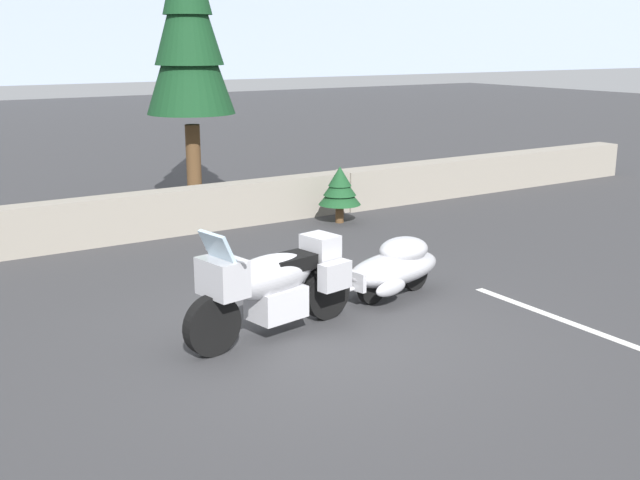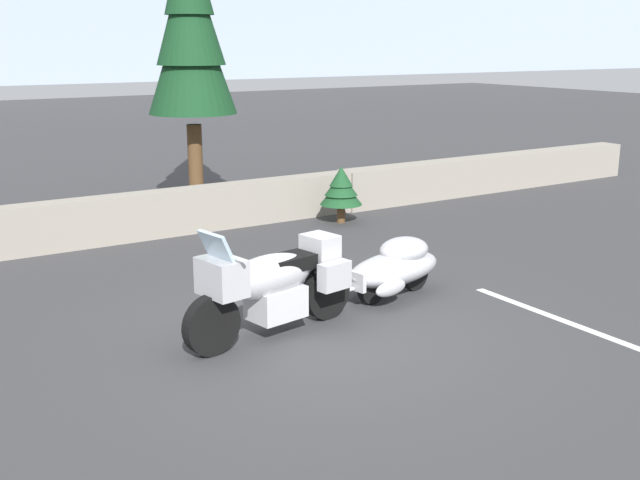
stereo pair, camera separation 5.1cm
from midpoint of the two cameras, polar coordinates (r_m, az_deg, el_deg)
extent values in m
plane|color=#38383A|center=(8.75, 0.13, -7.17)|extent=(80.00, 80.00, 0.00)
cube|color=gray|center=(13.32, -12.44, 1.82)|extent=(8.00, 0.44, 0.77)
cube|color=gray|center=(17.64, 12.78, 4.86)|extent=(8.00, 0.54, 0.78)
cylinder|color=black|center=(8.24, -7.85, -6.26)|extent=(0.67, 0.25, 0.66)
cylinder|color=black|center=(9.21, 0.62, -3.86)|extent=(0.67, 0.25, 0.66)
cube|color=silver|center=(8.71, -3.12, -4.62)|extent=(0.67, 0.54, 0.36)
ellipsoid|color=#B2B2B7|center=(8.55, -3.66, -2.68)|extent=(1.26, 0.64, 0.48)
cube|color=#B2B2B7|center=(8.16, -7.10, -2.73)|extent=(0.45, 0.57, 0.40)
cube|color=#9EB7C6|center=(8.04, -7.46, -0.55)|extent=(0.26, 0.47, 0.34)
cube|color=black|center=(8.70, -2.14, -1.66)|extent=(0.61, 0.45, 0.16)
cube|color=#B2B2B7|center=(8.98, 0.17, -0.48)|extent=(0.39, 0.45, 0.28)
cube|color=#B2B2B7|center=(8.81, 1.25, -2.67)|extent=(0.42, 0.23, 0.32)
cube|color=#B2B2B7|center=(9.24, -1.32, -1.86)|extent=(0.42, 0.23, 0.32)
cylinder|color=silver|center=(8.12, -6.86, -1.11)|extent=(0.16, 0.70, 0.04)
cylinder|color=silver|center=(8.18, -7.62, -4.54)|extent=(0.26, 0.11, 0.54)
cylinder|color=black|center=(9.78, 4.02, -3.48)|extent=(0.45, 0.18, 0.44)
cylinder|color=black|center=(10.36, 7.17, -2.51)|extent=(0.45, 0.18, 0.44)
ellipsoid|color=#B2B2B7|center=(10.02, 5.66, -2.11)|extent=(1.60, 0.93, 0.40)
ellipsoid|color=#B2B2B7|center=(10.09, 6.38, -0.71)|extent=(0.81, 0.68, 0.32)
cube|color=silver|center=(9.53, 2.79, -3.05)|extent=(0.12, 0.33, 0.24)
ellipsoid|color=#B2B2B7|center=(9.55, 5.41, -3.57)|extent=(0.54, 0.23, 0.20)
ellipsoid|color=#B2B2B7|center=(9.97, 2.69, -2.74)|extent=(0.54, 0.23, 0.20)
cylinder|color=silver|center=(9.30, 1.09, -4.07)|extent=(0.70, 0.17, 0.05)
cylinder|color=brown|center=(15.73, -9.10, 5.48)|extent=(0.30, 0.30, 1.63)
cone|color=#143D1E|center=(15.55, -9.45, 13.96)|extent=(1.73, 1.73, 2.58)
cone|color=#143D1E|center=(15.56, -9.57, 16.82)|extent=(1.34, 1.34, 2.26)
cylinder|color=brown|center=(14.14, 1.66, 1.90)|extent=(0.15, 0.15, 0.30)
cone|color=#194723|center=(14.05, 1.68, 3.60)|extent=(0.77, 0.77, 0.47)
cone|color=#194723|center=(14.03, 1.68, 4.17)|extent=(0.60, 0.60, 0.42)
cone|color=#194723|center=(14.00, 1.68, 4.75)|extent=(0.43, 0.43, 0.36)
cube|color=silver|center=(9.46, 19.43, -6.31)|extent=(0.12, 3.60, 0.01)
camera|label=1|loc=(0.03, -89.85, 0.04)|focal=43.25mm
camera|label=2|loc=(0.03, 90.15, -0.04)|focal=43.25mm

